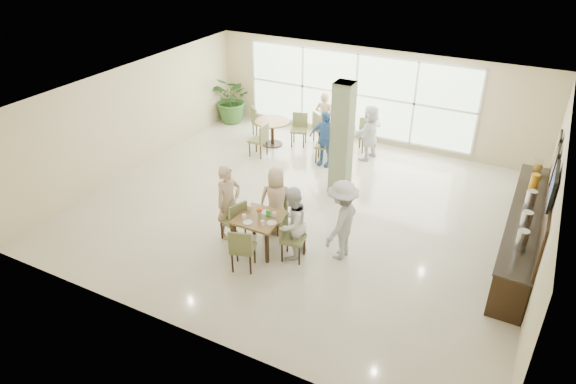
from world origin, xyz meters
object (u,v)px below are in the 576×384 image
at_px(adult_a, 325,139).
at_px(adult_standing, 324,118).
at_px(round_table_left, 272,127).
at_px(teen_left, 229,202).
at_px(teen_right, 292,223).
at_px(teen_standing, 342,220).
at_px(main_table, 260,221).
at_px(round_table_right, 337,134).
at_px(adult_b, 370,132).
at_px(teen_far, 276,200).
at_px(potted_plant, 233,99).
at_px(buffet_counter, 524,229).

bearing_deg(adult_a, adult_standing, 114.96).
height_order(round_table_left, teen_left, teen_left).
xyz_separation_m(teen_right, teen_standing, (0.88, 0.45, 0.07)).
distance_m(round_table_left, teen_standing, 5.80).
relative_size(main_table, round_table_right, 0.84).
xyz_separation_m(teen_standing, adult_b, (-1.08, 4.68, -0.07)).
bearing_deg(round_table_left, teen_standing, -47.18).
bearing_deg(teen_far, main_table, 67.82).
xyz_separation_m(teen_far, adult_a, (-0.41, 3.46, 0.02)).
bearing_deg(round_table_right, main_table, -84.88).
bearing_deg(round_table_right, teen_right, -77.14).
bearing_deg(main_table, potted_plant, 127.28).
relative_size(teen_standing, adult_standing, 1.09).
bearing_deg(teen_left, teen_far, -28.90).
distance_m(teen_standing, adult_a, 4.23).
bearing_deg(teen_standing, round_table_left, -134.68).
xyz_separation_m(round_table_right, adult_standing, (-0.61, 0.46, 0.21)).
bearing_deg(teen_left, teen_right, -70.52).
bearing_deg(teen_left, round_table_left, 39.59).
distance_m(teen_right, teen_standing, 0.99).
height_order(teen_left, teen_right, teen_left).
bearing_deg(buffet_counter, teen_right, -150.87).
relative_size(potted_plant, adult_a, 1.01).
bearing_deg(adult_a, round_table_right, 92.02).
relative_size(round_table_left, round_table_right, 0.97).
xyz_separation_m(round_table_left, round_table_right, (1.89, 0.41, 0.01)).
height_order(buffet_counter, teen_far, buffet_counter).
relative_size(buffet_counter, teen_right, 3.01).
bearing_deg(adult_standing, teen_right, 101.95).
bearing_deg(round_table_right, adult_b, 1.13).
distance_m(round_table_left, buffet_counter, 7.56).
relative_size(round_table_left, potted_plant, 0.67).
distance_m(potted_plant, adult_a, 4.23).
relative_size(buffet_counter, adult_b, 3.00).
relative_size(teen_standing, adult_a, 1.10).
bearing_deg(main_table, teen_right, 4.79).
relative_size(round_table_right, teen_right, 0.68).
distance_m(round_table_right, adult_a, 0.96).
distance_m(teen_standing, adult_b, 4.80).
bearing_deg(teen_right, round_table_right, -162.54).
relative_size(buffet_counter, teen_left, 2.83).
bearing_deg(teen_far, teen_standing, 146.77).
xyz_separation_m(round_table_left, teen_far, (2.33, -4.00, 0.20)).
xyz_separation_m(teen_far, adult_b, (0.53, 4.42, 0.03)).
bearing_deg(potted_plant, teen_left, -57.73).
xyz_separation_m(main_table, teen_far, (-0.03, 0.76, 0.11)).
bearing_deg(adult_standing, teen_standing, 111.67).
bearing_deg(adult_standing, buffet_counter, 145.13).
bearing_deg(teen_standing, teen_far, -96.42).
distance_m(buffet_counter, adult_b, 5.17).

